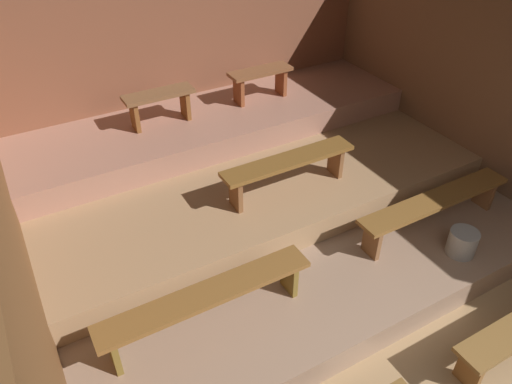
% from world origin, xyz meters
% --- Properties ---
extents(ground, '(5.63, 5.92, 0.08)m').
position_xyz_m(ground, '(0.00, 2.56, -0.04)').
color(ground, '#997852').
extents(wall_back, '(5.63, 0.06, 2.36)m').
position_xyz_m(wall_back, '(0.00, 5.15, 1.18)').
color(wall_back, brown).
rests_on(wall_back, ground).
extents(wall_left, '(0.06, 5.92, 2.36)m').
position_xyz_m(wall_left, '(-2.45, 2.56, 1.18)').
color(wall_left, brown).
rests_on(wall_left, ground).
extents(wall_right, '(0.06, 5.92, 2.36)m').
position_xyz_m(wall_right, '(2.45, 2.56, 1.18)').
color(wall_right, brown).
rests_on(wall_right, ground).
extents(platform_lower, '(4.83, 3.81, 0.29)m').
position_xyz_m(platform_lower, '(0.00, 3.22, 0.14)').
color(platform_lower, '#8F715C').
rests_on(platform_lower, ground).
extents(platform_middle, '(4.83, 2.67, 0.29)m').
position_xyz_m(platform_middle, '(0.00, 3.79, 0.43)').
color(platform_middle, '#A07A55').
rests_on(platform_middle, platform_lower).
extents(platform_upper, '(4.83, 1.27, 0.29)m').
position_xyz_m(platform_upper, '(0.00, 4.49, 0.72)').
color(platform_upper, '#A3715D').
rests_on(platform_upper, platform_middle).
extents(bench_lower_left, '(1.81, 0.27, 0.39)m').
position_xyz_m(bench_lower_left, '(-1.26, 2.08, 0.60)').
color(bench_lower_left, brown).
rests_on(bench_lower_left, platform_lower).
extents(bench_lower_right, '(1.81, 0.27, 0.39)m').
position_xyz_m(bench_lower_right, '(1.26, 2.08, 0.60)').
color(bench_lower_right, brown).
rests_on(bench_lower_right, platform_lower).
extents(bench_middle_center, '(1.46, 0.27, 0.39)m').
position_xyz_m(bench_middle_center, '(0.12, 3.04, 0.88)').
color(bench_middle_center, brown).
rests_on(bench_middle_center, platform_middle).
extents(bench_upper_left, '(0.81, 0.27, 0.39)m').
position_xyz_m(bench_upper_left, '(-0.66, 4.56, 1.14)').
color(bench_upper_left, brown).
rests_on(bench_upper_left, platform_upper).
extents(bench_upper_right, '(0.81, 0.27, 0.39)m').
position_xyz_m(bench_upper_right, '(0.66, 4.56, 1.14)').
color(bench_upper_right, brown).
rests_on(bench_upper_right, platform_upper).
extents(pail_lower, '(0.28, 0.28, 0.26)m').
position_xyz_m(pail_lower, '(1.25, 1.66, 0.42)').
color(pail_lower, gray).
rests_on(pail_lower, platform_lower).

